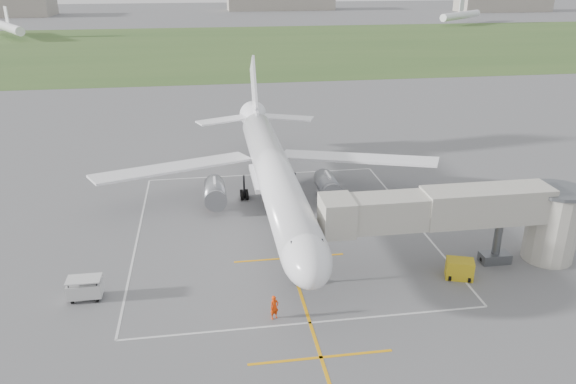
{
  "coord_description": "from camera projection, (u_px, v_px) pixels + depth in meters",
  "views": [
    {
      "loc": [
        -6.9,
        -54.23,
        24.76
      ],
      "look_at": [
        0.81,
        -4.0,
        4.0
      ],
      "focal_mm": 35.0,
      "sensor_mm": 36.0,
      "label": 1
    }
  ],
  "objects": [
    {
      "name": "distant_hangars",
      "position": [
        180.0,
        3.0,
        298.39
      ],
      "size": [
        345.0,
        49.0,
        12.0
      ],
      "color": "gray",
      "rests_on": "ground"
    },
    {
      "name": "distant_aircraft",
      "position": [
        258.0,
        21.0,
        223.07
      ],
      "size": [
        203.83,
        48.73,
        8.85
      ],
      "color": "white",
      "rests_on": "ground"
    },
    {
      "name": "ground",
      "position": [
        275.0,
        213.0,
        59.96
      ],
      "size": [
        700.0,
        700.0,
        0.0
      ],
      "primitive_type": "plane",
      "color": "#5E5E60",
      "rests_on": "ground"
    },
    {
      "name": "gpu_unit",
      "position": [
        460.0,
        269.0,
        47.33
      ],
      "size": [
        2.61,
        2.18,
        1.69
      ],
      "rotation": [
        0.0,
        0.0,
        -0.34
      ],
      "color": "gold",
      "rests_on": "ground"
    },
    {
      "name": "airliner",
      "position": [
        274.0,
        172.0,
        58.98
      ],
      "size": [
        38.93,
        46.75,
        13.52
      ],
      "color": "white",
      "rests_on": "ground"
    },
    {
      "name": "apron_markings",
      "position": [
        283.0,
        237.0,
        54.63
      ],
      "size": [
        28.2,
        60.0,
        0.01
      ],
      "color": "#F09F0E",
      "rests_on": "ground"
    },
    {
      "name": "grass_strip",
      "position": [
        222.0,
        47.0,
        178.91
      ],
      "size": [
        700.0,
        120.0,
        0.02
      ],
      "primitive_type": "cube",
      "color": "#375625",
      "rests_on": "ground"
    },
    {
      "name": "baggage_cart",
      "position": [
        85.0,
        288.0,
        44.33
      ],
      "size": [
        2.65,
        1.6,
        1.84
      ],
      "rotation": [
        0.0,
        0.0,
        -0.01
      ],
      "color": "silver",
      "rests_on": "ground"
    },
    {
      "name": "ramp_worker_nose",
      "position": [
        274.0,
        307.0,
        41.84
      ],
      "size": [
        0.82,
        0.69,
        1.92
      ],
      "primitive_type": "imported",
      "rotation": [
        0.0,
        0.0,
        0.39
      ],
      "color": "red",
      "rests_on": "ground"
    },
    {
      "name": "jet_bridge",
      "position": [
        477.0,
        215.0,
        48.02
      ],
      "size": [
        23.4,
        5.0,
        7.2
      ],
      "color": "#9C998D",
      "rests_on": "ground"
    },
    {
      "name": "ramp_worker_wing",
      "position": [
        213.0,
        203.0,
        60.29
      ],
      "size": [
        1.01,
        0.99,
        1.65
      ],
      "primitive_type": "imported",
      "rotation": [
        0.0,
        0.0,
        2.45
      ],
      "color": "#DF3907",
      "rests_on": "ground"
    }
  ]
}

